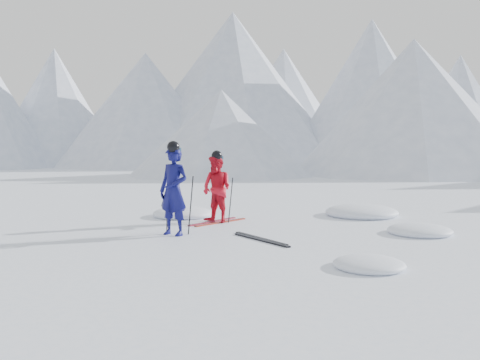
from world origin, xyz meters
The scene contains 12 objects.
ground centered at (0.00, 0.00, 0.00)m, with size 160.00×160.00×0.00m, color white.
skier_blue centered at (-2.33, -0.86, 0.92)m, with size 0.67×0.44×1.85m, color #0D0D4F.
skier_red centered at (-2.58, 1.08, 0.82)m, with size 0.80×0.62×1.64m, color red.
pole_blue_left centered at (-2.63, -0.71, 0.62)m, with size 0.02×0.02×1.23m, color black.
pole_blue_right centered at (-2.08, -0.61, 0.62)m, with size 0.02×0.02×1.23m, color black.
pole_red_left centered at (-2.88, 1.33, 0.55)m, with size 0.02×0.02×1.09m, color black.
pole_red_right centered at (-2.28, 1.23, 0.55)m, with size 0.02×0.02×1.09m, color black.
ski_worn_left centered at (-2.70, 1.08, 0.01)m, with size 0.09×1.70×0.03m, color black.
ski_worn_right centered at (-2.46, 1.08, 0.01)m, with size 0.09×1.70×0.03m, color black.
ski_loose_a centered at (-0.57, -0.30, 0.01)m, with size 0.09×1.70×0.03m, color black.
ski_loose_b centered at (-0.47, -0.45, 0.01)m, with size 0.09×1.70×0.03m, color black.
snow_lumps centered at (-0.57, 2.55, 0.00)m, with size 7.38×7.12×0.42m.
Camera 1 is at (4.40, -8.97, 1.83)m, focal length 38.00 mm.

